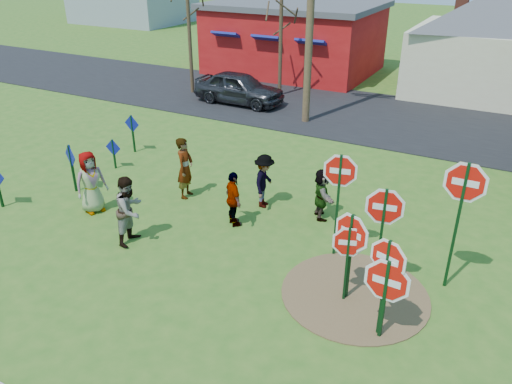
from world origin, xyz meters
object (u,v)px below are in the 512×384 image
at_px(person_a, 91,182).
at_px(stop_sign_b, 339,180).
at_px(stop_sign_d, 463,195).
at_px(suv, 239,88).
at_px(stop_sign_a, 351,239).
at_px(stop_sign_c, 383,218).
at_px(person_b, 185,168).

bearing_deg(person_a, stop_sign_b, -60.14).
bearing_deg(stop_sign_d, suv, 137.96).
bearing_deg(stop_sign_b, stop_sign_d, -12.90).
xyz_separation_m(stop_sign_a, stop_sign_d, (1.82, 1.44, 0.81)).
bearing_deg(stop_sign_c, stop_sign_a, -145.92).
height_order(stop_sign_a, stop_sign_b, stop_sign_b).
bearing_deg(stop_sign_b, person_b, 157.17).
distance_m(stop_sign_b, stop_sign_d, 2.64).
distance_m(stop_sign_a, person_a, 7.64).
relative_size(person_b, suv, 0.43).
bearing_deg(stop_sign_a, person_b, 178.69).
bearing_deg(person_b, stop_sign_a, -123.06).
bearing_deg(stop_sign_d, stop_sign_b, -179.96).
distance_m(stop_sign_a, stop_sign_d, 2.46).
distance_m(stop_sign_c, stop_sign_d, 1.69).
distance_m(stop_sign_a, stop_sign_c, 0.79).
bearing_deg(person_b, stop_sign_c, -117.57).
bearing_deg(person_a, stop_sign_a, -71.93).
bearing_deg(person_a, person_b, -21.00).
distance_m(stop_sign_c, person_b, 6.65).
relative_size(stop_sign_a, stop_sign_b, 0.78).
relative_size(stop_sign_a, person_b, 1.17).
bearing_deg(stop_sign_b, stop_sign_c, -49.35).
relative_size(stop_sign_c, stop_sign_d, 0.84).
distance_m(stop_sign_b, suv, 13.26).
distance_m(stop_sign_b, person_a, 6.99).
height_order(stop_sign_c, stop_sign_d, stop_sign_d).
distance_m(stop_sign_d, person_b, 7.82).
xyz_separation_m(stop_sign_b, suv, (-8.48, 10.11, -1.23)).
xyz_separation_m(stop_sign_c, suv, (-9.78, 11.08, -1.07)).
distance_m(person_b, suv, 9.84).
bearing_deg(stop_sign_b, person_a, 176.56).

